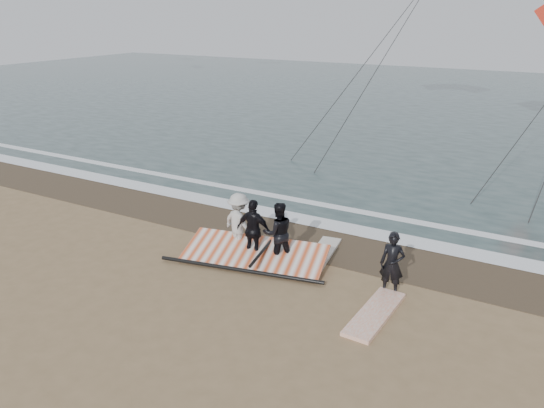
{
  "coord_description": "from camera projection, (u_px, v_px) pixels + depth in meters",
  "views": [
    {
      "loc": [
        6.07,
        -9.76,
        7.0
      ],
      "look_at": [
        -1.08,
        3.0,
        1.6
      ],
      "focal_mm": 35.0,
      "sensor_mm": 36.0,
      "label": 1
    }
  ],
  "objects": [
    {
      "name": "foam_far",
      "position": [
        359.0,
        211.0,
        19.41
      ],
      "size": [
        120.0,
        0.45,
        0.01
      ],
      "primitive_type": "cube",
      "color": "white",
      "rests_on": "sea"
    },
    {
      "name": "foam_near",
      "position": [
        341.0,
        227.0,
        18.01
      ],
      "size": [
        120.0,
        0.9,
        0.01
      ],
      "primitive_type": "cube",
      "color": "white",
      "rests_on": "sea"
    },
    {
      "name": "board_white",
      "position": [
        375.0,
        314.0,
        12.86
      ],
      "size": [
        0.82,
        2.51,
        0.1
      ],
      "primitive_type": "cube",
      "rotation": [
        0.0,
        0.0,
        -0.05
      ],
      "color": "white",
      "rests_on": "ground"
    },
    {
      "name": "wet_sand",
      "position": [
        324.0,
        242.0,
        16.88
      ],
      "size": [
        120.0,
        2.8,
        0.01
      ],
      "primitive_type": "cube",
      "color": "#4C3D2B",
      "rests_on": "ground"
    },
    {
      "name": "ground",
      "position": [
        251.0,
        308.0,
        13.2
      ],
      "size": [
        120.0,
        120.0,
        0.0
      ],
      "primitive_type": "plane",
      "color": "#8C704C",
      "rests_on": "ground"
    },
    {
      "name": "board_cream",
      "position": [
        322.0,
        253.0,
        16.05
      ],
      "size": [
        0.92,
        2.34,
        0.09
      ],
      "primitive_type": "cube",
      "rotation": [
        0.0,
        0.0,
        0.14
      ],
      "color": "beige",
      "rests_on": "ground"
    },
    {
      "name": "sea",
      "position": [
        477.0,
        107.0,
        40.19
      ],
      "size": [
        120.0,
        54.0,
        0.02
      ],
      "primitive_type": "cube",
      "color": "#233838",
      "rests_on": "ground"
    },
    {
      "name": "trio_cluster",
      "position": [
        255.0,
        228.0,
        15.62
      ],
      "size": [
        2.64,
        1.17,
        1.87
      ],
      "color": "black",
      "rests_on": "ground"
    },
    {
      "name": "man_main",
      "position": [
        392.0,
        264.0,
        13.56
      ],
      "size": [
        0.65,
        0.45,
        1.72
      ],
      "primitive_type": "imported",
      "rotation": [
        0.0,
        0.0,
        0.06
      ],
      "color": "black",
      "rests_on": "ground"
    },
    {
      "name": "sail_rig",
      "position": [
        255.0,
        254.0,
        15.63
      ],
      "size": [
        4.81,
        2.51,
        0.52
      ],
      "color": "black",
      "rests_on": "ground"
    }
  ]
}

